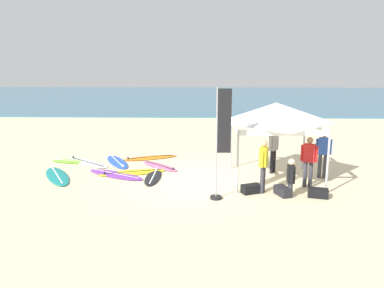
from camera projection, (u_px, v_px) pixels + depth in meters
ground_plane at (201, 180)px, 13.18m from camera, size 80.00×80.00×0.00m
sea at (203, 97)px, 45.71m from camera, size 80.00×36.00×0.10m
canopy_tent at (276, 113)px, 12.68m from camera, size 2.93×2.93×2.75m
surfboard_purple at (115, 174)px, 13.69m from camera, size 2.53×1.82×0.19m
surfboard_pink at (160, 166)px, 14.80m from camera, size 1.84×1.81×0.19m
surfboard_lime at (76, 162)px, 15.49m from camera, size 2.20×0.93×0.19m
surfboard_blue at (117, 162)px, 15.44m from camera, size 1.63×2.37×0.19m
surfboard_teal at (57, 176)px, 13.50m from camera, size 1.91×2.59×0.19m
surfboard_black at (153, 177)px, 13.37m from camera, size 0.58×2.01×0.19m
surfboard_orange at (150, 158)px, 16.13m from camera, size 2.44×1.47×0.19m
surfboard_yellow at (133, 172)px, 13.94m from camera, size 2.64×1.46×0.19m
surfboard_white at (87, 163)px, 15.32m from camera, size 2.39×2.07×0.19m
person_grey at (274, 147)px, 13.83m from camera, size 0.40×0.45×1.71m
person_red at (309, 159)px, 12.19m from camera, size 0.51×0.34×1.71m
person_blue at (323, 151)px, 13.20m from camera, size 0.52×0.33×1.71m
person_yellow at (263, 163)px, 11.69m from camera, size 0.34×0.52×1.71m
person_black at (291, 176)px, 11.45m from camera, size 0.26×0.55×1.20m
banner_flag at (220, 149)px, 11.00m from camera, size 0.60×0.36×3.40m
gear_bag_near_tent at (283, 191)px, 11.59m from camera, size 0.51×0.67×0.28m
gear_bag_by_pole at (318, 193)px, 11.43m from camera, size 0.66×0.46×0.28m
gear_bag_on_sand at (251, 189)px, 11.80m from camera, size 0.68×0.53×0.28m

